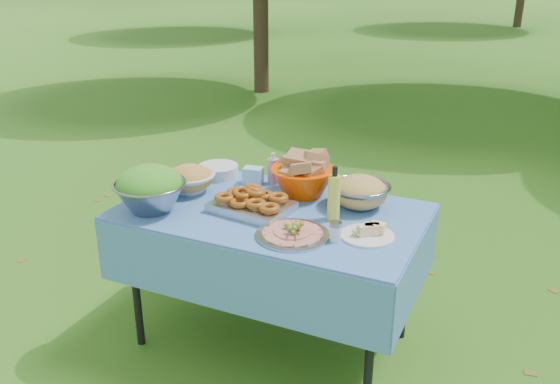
# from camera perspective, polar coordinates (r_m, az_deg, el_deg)

# --- Properties ---
(ground) EXTENTS (80.00, 80.00, 0.00)m
(ground) POSITION_cam_1_polar(r_m,az_deg,el_deg) (3.28, -0.75, -14.00)
(ground) COLOR #1A3D0B
(ground) RESTS_ON ground
(picnic_table) EXTENTS (1.46, 0.86, 0.76)m
(picnic_table) POSITION_cam_1_polar(r_m,az_deg,el_deg) (3.07, -0.78, -8.25)
(picnic_table) COLOR #81C6F9
(picnic_table) RESTS_ON ground
(salad_bowl) EXTENTS (0.42, 0.42, 0.23)m
(salad_bowl) POSITION_cam_1_polar(r_m,az_deg,el_deg) (2.93, -12.41, 0.33)
(salad_bowl) COLOR gray
(salad_bowl) RESTS_ON picnic_table
(pasta_bowl_white) EXTENTS (0.33, 0.33, 0.15)m
(pasta_bowl_white) POSITION_cam_1_polar(r_m,az_deg,el_deg) (3.14, -8.67, 1.30)
(pasta_bowl_white) COLOR silver
(pasta_bowl_white) RESTS_ON picnic_table
(plate_stack) EXTENTS (0.23, 0.23, 0.06)m
(plate_stack) POSITION_cam_1_polar(r_m,az_deg,el_deg) (3.35, -5.95, 2.07)
(plate_stack) COLOR silver
(plate_stack) RESTS_ON picnic_table
(wipes_box) EXTENTS (0.11, 0.09, 0.09)m
(wipes_box) POSITION_cam_1_polar(r_m,az_deg,el_deg) (3.22, -2.59, 1.58)
(wipes_box) COLOR #96D1F3
(wipes_box) RESTS_ON picnic_table
(sanitizer_bottle) EXTENTS (0.08, 0.08, 0.17)m
(sanitizer_bottle) POSITION_cam_1_polar(r_m,az_deg,el_deg) (3.21, -0.66, 2.29)
(sanitizer_bottle) COLOR #CC819B
(sanitizer_bottle) RESTS_ON picnic_table
(bread_bowl) EXTENTS (0.43, 0.43, 0.22)m
(bread_bowl) POSITION_cam_1_polar(r_m,az_deg,el_deg) (3.05, 2.22, 1.71)
(bread_bowl) COLOR #F24600
(bread_bowl) RESTS_ON picnic_table
(pasta_bowl_steel) EXTENTS (0.37, 0.37, 0.16)m
(pasta_bowl_steel) POSITION_cam_1_polar(r_m,az_deg,el_deg) (2.94, 7.68, 0.06)
(pasta_bowl_steel) COLOR gray
(pasta_bowl_steel) RESTS_ON picnic_table
(fried_tray) EXTENTS (0.40, 0.31, 0.09)m
(fried_tray) POSITION_cam_1_polar(r_m,az_deg,el_deg) (2.88, -2.76, -1.03)
(fried_tray) COLOR #ACADB1
(fried_tray) RESTS_ON picnic_table
(charcuterie_platter) EXTENTS (0.35, 0.35, 0.08)m
(charcuterie_platter) POSITION_cam_1_polar(r_m,az_deg,el_deg) (2.63, 1.21, -3.51)
(charcuterie_platter) COLOR #A7A8AE
(charcuterie_platter) RESTS_ON picnic_table
(oil_bottle) EXTENTS (0.07, 0.07, 0.26)m
(oil_bottle) POSITION_cam_1_polar(r_m,az_deg,el_deg) (2.76, 5.23, -0.13)
(oil_bottle) COLOR #CFD542
(oil_bottle) RESTS_ON picnic_table
(cheese_plate) EXTENTS (0.24, 0.24, 0.07)m
(cheese_plate) POSITION_cam_1_polar(r_m,az_deg,el_deg) (2.65, 8.43, -3.65)
(cheese_plate) COLOR silver
(cheese_plate) RESTS_ON picnic_table
(shaker) EXTENTS (0.06, 0.06, 0.09)m
(shaker) POSITION_cam_1_polar(r_m,az_deg,el_deg) (2.59, 5.37, -3.81)
(shaker) COLOR silver
(shaker) RESTS_ON picnic_table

